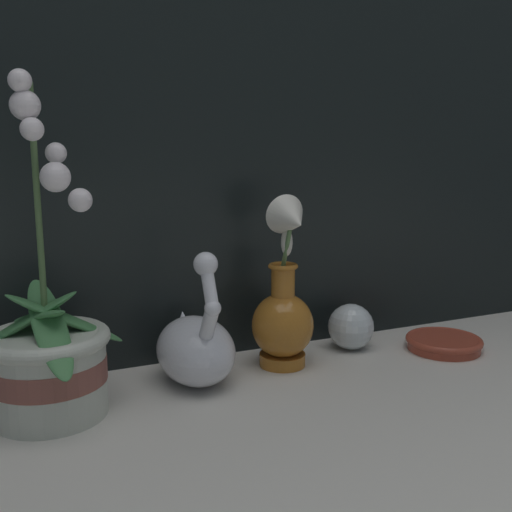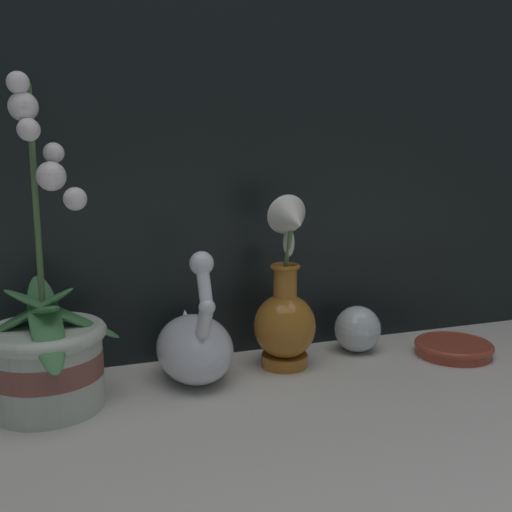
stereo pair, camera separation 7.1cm
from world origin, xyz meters
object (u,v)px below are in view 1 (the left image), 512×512
Objects in this scene: swan_figurine at (195,346)px; blue_vase at (284,309)px; glass_sphere at (351,327)px; amber_dish at (444,342)px; orchid_potted_plant at (48,355)px.

blue_vase reaches higher than swan_figurine.
blue_vase is 3.47× the size of glass_sphere.
swan_figurine is 0.75× the size of blue_vase.
swan_figurine is at bearing 175.14° from amber_dish.
glass_sphere reaches higher than amber_dish.
blue_vase is (0.36, 0.04, 0.01)m from orchid_potted_plant.
blue_vase is 0.16m from glass_sphere.
orchid_potted_plant is 5.50× the size of glass_sphere.
amber_dish is (0.14, -0.07, -0.03)m from glass_sphere.
orchid_potted_plant is 0.51m from glass_sphere.
blue_vase is at bearing 1.98° from swan_figurine.
glass_sphere is at bearing 11.04° from blue_vase.
swan_figurine is 0.15m from blue_vase.
glass_sphere is (0.50, 0.06, -0.04)m from orchid_potted_plant.
orchid_potted_plant is at bearing -172.82° from glass_sphere.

